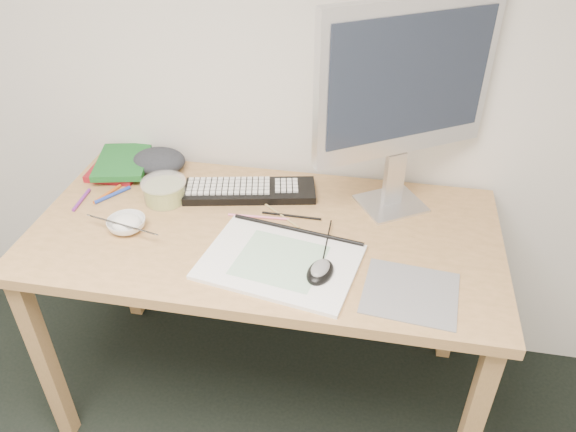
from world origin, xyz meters
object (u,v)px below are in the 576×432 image
Objects in this scene: sketchpad at (280,262)px; monitor at (406,86)px; desk at (265,251)px; rice_bowl at (127,225)px; keyboard at (250,191)px.

sketchpad is 0.66× the size of monitor.
desk is at bearing 176.24° from monitor.
rice_bowl is at bearing 167.22° from monitor.
monitor reaches higher than rice_bowl.
sketchpad is 0.37m from keyboard.
keyboard is at bearing 116.17° from desk.
keyboard is at bearing 126.96° from sketchpad.
keyboard is 0.41m from rice_bowl.
monitor is (0.37, 0.20, 0.48)m from desk.
desk is 3.28× the size of keyboard.
monitor is 5.59× the size of rice_bowl.
keyboard is at bearing 39.08° from rice_bowl.
monitor is at bearing 28.80° from desk.
sketchpad reaches higher than desk.
keyboard is 0.60m from monitor.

